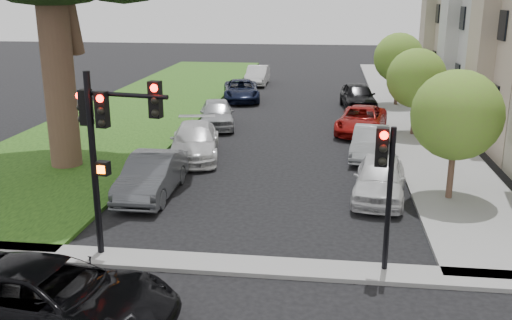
# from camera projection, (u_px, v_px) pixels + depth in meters

# --- Properties ---
(ground) EXTENTS (140.00, 140.00, 0.00)m
(ground) POSITION_uv_depth(u_px,v_px,m) (227.00, 309.00, 12.63)
(ground) COLOR black
(ground) RESTS_ON ground
(grass_strip) EXTENTS (8.00, 44.00, 0.12)m
(grass_strip) POSITION_uv_depth(u_px,v_px,m) (155.00, 102.00, 36.58)
(grass_strip) COLOR #183511
(grass_strip) RESTS_ON ground
(sidewalk_right) EXTENTS (3.50, 44.00, 0.12)m
(sidewalk_right) POSITION_uv_depth(u_px,v_px,m) (406.00, 108.00, 34.64)
(sidewalk_right) COLOR gray
(sidewalk_right) RESTS_ON ground
(sidewalk_cross) EXTENTS (60.00, 1.00, 0.12)m
(sidewalk_cross) POSITION_uv_depth(u_px,v_px,m) (241.00, 266.00, 14.52)
(sidewalk_cross) COLOR gray
(sidewalk_cross) RESTS_ON ground
(small_tree_a) EXTENTS (2.95, 2.95, 4.43)m
(small_tree_a) POSITION_uv_depth(u_px,v_px,m) (457.00, 115.00, 18.45)
(small_tree_a) COLOR brown
(small_tree_a) RESTS_ON ground
(small_tree_b) EXTENTS (2.85, 2.85, 4.28)m
(small_tree_b) POSITION_uv_depth(u_px,v_px,m) (416.00, 78.00, 27.25)
(small_tree_b) COLOR brown
(small_tree_b) RESTS_ON ground
(small_tree_c) EXTENTS (3.00, 3.00, 4.51)m
(small_tree_c) POSITION_uv_depth(u_px,v_px,m) (399.00, 58.00, 34.68)
(small_tree_c) COLOR brown
(small_tree_c) RESTS_ON ground
(traffic_signal_main) EXTENTS (2.41, 0.64, 4.92)m
(traffic_signal_main) POSITION_uv_depth(u_px,v_px,m) (106.00, 132.00, 14.23)
(traffic_signal_main) COLOR black
(traffic_signal_main) RESTS_ON ground
(traffic_signal_secondary) EXTENTS (0.49, 0.39, 3.75)m
(traffic_signal_secondary) POSITION_uv_depth(u_px,v_px,m) (385.00, 173.00, 13.56)
(traffic_signal_secondary) COLOR black
(traffic_signal_secondary) RESTS_ON ground
(car_cross_near) EXTENTS (5.55, 2.93, 1.49)m
(car_cross_near) POSITION_uv_depth(u_px,v_px,m) (50.00, 298.00, 11.62)
(car_cross_near) COLOR black
(car_cross_near) RESTS_ON ground
(car_parked_0) EXTENTS (2.17, 4.35, 1.42)m
(car_parked_0) POSITION_uv_depth(u_px,v_px,m) (380.00, 178.00, 19.30)
(car_parked_0) COLOR silver
(car_parked_0) RESTS_ON ground
(car_parked_1) EXTENTS (1.93, 4.16, 1.32)m
(car_parked_1) POSITION_uv_depth(u_px,v_px,m) (370.00, 143.00, 24.14)
(car_parked_1) COLOR #999BA0
(car_parked_1) RESTS_ON ground
(car_parked_2) EXTENTS (3.00, 5.04, 1.31)m
(car_parked_2) POSITION_uv_depth(u_px,v_px,m) (361.00, 120.00, 28.54)
(car_parked_2) COLOR maroon
(car_parked_2) RESTS_ON ground
(car_parked_3) EXTENTS (2.35, 4.79, 1.57)m
(car_parked_3) POSITION_uv_depth(u_px,v_px,m) (358.00, 96.00, 34.51)
(car_parked_3) COLOR black
(car_parked_3) RESTS_ON ground
(car_parked_5) EXTENTS (1.58, 4.42, 1.45)m
(car_parked_5) POSITION_uv_depth(u_px,v_px,m) (152.00, 176.00, 19.56)
(car_parked_5) COLOR #3F4247
(car_parked_5) RESTS_ON ground
(car_parked_6) EXTENTS (2.83, 5.17, 1.42)m
(car_parked_6) POSITION_uv_depth(u_px,v_px,m) (195.00, 141.00, 24.19)
(car_parked_6) COLOR silver
(car_parked_6) RESTS_ON ground
(car_parked_7) EXTENTS (2.56, 4.55, 1.46)m
(car_parked_7) POSITION_uv_depth(u_px,v_px,m) (217.00, 113.00, 29.75)
(car_parked_7) COLOR #999BA0
(car_parked_7) RESTS_ON ground
(car_parked_8) EXTENTS (3.08, 5.20, 1.36)m
(car_parked_8) POSITION_uv_depth(u_px,v_px,m) (241.00, 90.00, 37.19)
(car_parked_8) COLOR black
(car_parked_8) RESTS_ON ground
(car_parked_9) EXTENTS (1.54, 4.37, 1.44)m
(car_parked_9) POSITION_uv_depth(u_px,v_px,m) (257.00, 75.00, 43.83)
(car_parked_9) COLOR silver
(car_parked_9) RESTS_ON ground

